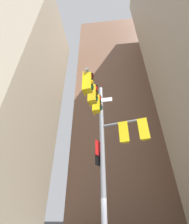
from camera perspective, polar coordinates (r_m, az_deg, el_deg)
The scene contains 3 objects.
building_tower_left at distance 28.52m, azimuth -29.80°, elevation 7.81°, with size 13.84×13.84×37.30m, color tan.
building_mid_block at distance 41.72m, azimuth 7.31°, elevation 2.44°, with size 17.33×17.33×52.38m, color brown.
signal_pole_assembly at distance 7.96m, azimuth 4.29°, elevation -6.63°, with size 3.14×3.39×8.92m.
Camera 1 is at (0.42, -7.80, 1.88)m, focal length 25.08 mm.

